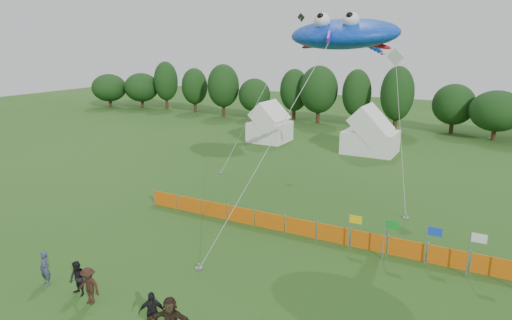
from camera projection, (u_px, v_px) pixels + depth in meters
The scene contains 13 objects.
ground at pixel (188, 311), 19.12m from camera, with size 160.00×160.00×0.00m, color #234C16.
treeline at pixel (420, 99), 55.49m from camera, with size 104.57×8.78×8.36m.
tent_left at pixel (270, 125), 51.22m from camera, with size 4.11×4.11×3.63m.
tent_right at pixel (371, 135), 45.86m from camera, with size 5.22×4.18×3.68m.
barrier_fence at pixel (300, 227), 26.52m from camera, with size 21.90×0.06×1.00m.
flag_row at pixel (430, 240), 22.53m from camera, with size 8.73×0.71×2.30m.
spectator_a at pixel (45, 269), 21.02m from camera, with size 0.60×0.39×1.65m, color #333855.
spectator_b at pixel (78, 279), 20.16m from camera, with size 0.78×0.61×1.61m, color black.
spectator_c at pixel (89, 286), 19.50m from camera, with size 1.08×0.62×1.68m, color black.
spectator_d at pixel (152, 313), 17.50m from camera, with size 1.03×0.43×1.76m, color black.
stingray_kite at pixel (347, 34), 26.51m from camera, with size 7.59×18.37×12.57m.
small_kite_white at pixel (398, 94), 31.78m from camera, with size 3.45×6.09×10.58m.
small_kite_dark at pixel (268, 81), 41.38m from camera, with size 3.31×10.51×13.61m.
Camera 1 is at (10.61, -13.46, 10.98)m, focal length 32.00 mm.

